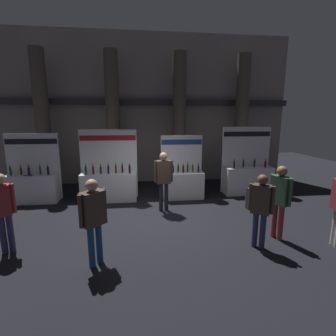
{
  "coord_description": "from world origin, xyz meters",
  "views": [
    {
      "loc": [
        -0.38,
        -6.72,
        2.85
      ],
      "look_at": [
        0.51,
        0.59,
        1.36
      ],
      "focal_mm": 26.6,
      "sensor_mm": 36.0,
      "label": 1
    }
  ],
  "objects": [
    {
      "name": "exhibitor_booth_0",
      "position": [
        -3.99,
        1.99,
        0.59
      ],
      "size": [
        1.75,
        0.7,
        2.34
      ],
      "color": "white",
      "rests_on": "ground_plane"
    },
    {
      "name": "trash_bin",
      "position": [
        3.18,
        0.51,
        0.34
      ],
      "size": [
        0.36,
        0.36,
        0.68
      ],
      "color": "#38383D",
      "rests_on": "ground_plane"
    },
    {
      "name": "exhibitor_booth_1",
      "position": [
        -1.41,
        1.85,
        0.61
      ],
      "size": [
        1.97,
        0.66,
        2.45
      ],
      "color": "white",
      "rests_on": "ground_plane"
    },
    {
      "name": "visitor_3",
      "position": [
        0.38,
        0.62,
        1.12
      ],
      "size": [
        0.58,
        0.28,
        1.84
      ],
      "rotation": [
        0.0,
        0.0,
        0.08
      ],
      "color": "#23232D",
      "rests_on": "ground_plane"
    },
    {
      "name": "visitor_4",
      "position": [
        2.24,
        -1.88,
        1.0
      ],
      "size": [
        0.45,
        0.42,
        1.67
      ],
      "rotation": [
        0.0,
        0.0,
        2.46
      ],
      "color": "navy",
      "rests_on": "ground_plane"
    },
    {
      "name": "exhibitor_booth_2",
      "position": [
        1.19,
        1.84,
        0.57
      ],
      "size": [
        1.51,
        0.66,
        2.23
      ],
      "color": "white",
      "rests_on": "ground_plane"
    },
    {
      "name": "exhibitor_booth_3",
      "position": [
        3.75,
        2.06,
        0.63
      ],
      "size": [
        1.89,
        0.66,
        2.51
      ],
      "color": "white",
      "rests_on": "ground_plane"
    },
    {
      "name": "visitor_5",
      "position": [
        -1.25,
        -2.12,
        1.06
      ],
      "size": [
        0.49,
        0.5,
        1.74
      ],
      "rotation": [
        0.0,
        0.0,
        0.79
      ],
      "color": "navy",
      "rests_on": "ground_plane"
    },
    {
      "name": "ground_plane",
      "position": [
        0.0,
        0.0,
        0.0
      ],
      "size": [
        25.29,
        25.29,
        0.0
      ],
      "primitive_type": "plane",
      "color": "black"
    },
    {
      "name": "visitor_0",
      "position": [
        -3.2,
        -1.44,
        1.02
      ],
      "size": [
        0.45,
        0.32,
        1.74
      ],
      "rotation": [
        0.0,
        0.0,
        3.49
      ],
      "color": "navy",
      "rests_on": "ground_plane"
    },
    {
      "name": "hall_colonnade",
      "position": [
        0.0,
        4.28,
        3.08
      ],
      "size": [
        12.64,
        1.31,
        6.36
      ],
      "color": "gray",
      "rests_on": "ground_plane"
    },
    {
      "name": "visitor_6",
      "position": [
        2.88,
        -1.52,
        1.06
      ],
      "size": [
        0.34,
        0.57,
        1.77
      ],
      "rotation": [
        0.0,
        0.0,
        5.06
      ],
      "color": "maroon",
      "rests_on": "ground_plane"
    }
  ]
}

